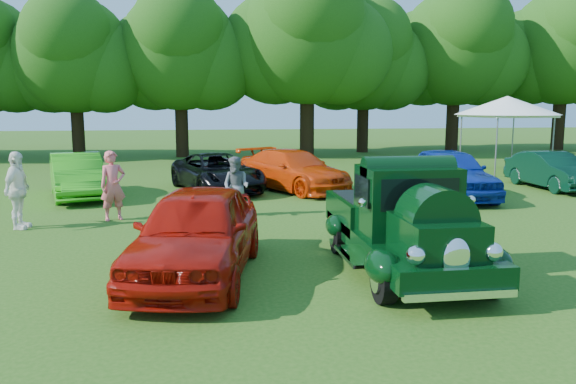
{
  "coord_description": "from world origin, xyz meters",
  "views": [
    {
      "loc": [
        -1.92,
        -10.84,
        3.15
      ],
      "look_at": [
        -0.02,
        2.07,
        1.1
      ],
      "focal_mm": 35.0,
      "sensor_mm": 36.0,
      "label": 1
    }
  ],
  "objects": [
    {
      "name": "hero_pickup",
      "position": [
        1.74,
        -0.83,
        0.88
      ],
      "size": [
        2.41,
        5.17,
        2.02
      ],
      "color": "black",
      "rests_on": "ground"
    },
    {
      "name": "spectator_white",
      "position": [
        -6.65,
        4.0,
        0.99
      ],
      "size": [
        0.64,
        1.22,
        1.98
      ],
      "primitive_type": "imported",
      "rotation": [
        0.0,
        0.0,
        1.43
      ],
      "color": "white",
      "rests_on": "ground"
    },
    {
      "name": "back_car_orange",
      "position": [
        1.26,
        9.38,
        0.74
      ],
      "size": [
        4.33,
        5.47,
        1.48
      ],
      "primitive_type": "imported",
      "rotation": [
        0.0,
        0.0,
        0.51
      ],
      "color": "red",
      "rests_on": "ground"
    },
    {
      "name": "ground",
      "position": [
        0.0,
        0.0,
        0.0
      ],
      "size": [
        120.0,
        120.0,
        0.0
      ],
      "primitive_type": "plane",
      "color": "#255313",
      "rests_on": "ground"
    },
    {
      "name": "back_car_blue",
      "position": [
        6.26,
        7.04,
        0.84
      ],
      "size": [
        2.19,
        5.01,
        1.68
      ],
      "primitive_type": "imported",
      "rotation": [
        0.0,
        0.0,
        -0.04
      ],
      "color": "#0D2897",
      "rests_on": "ground"
    },
    {
      "name": "tree_line",
      "position": [
        -1.85,
        24.21,
        6.76
      ],
      "size": [
        61.6,
        10.6,
        11.97
      ],
      "color": "black",
      "rests_on": "ground"
    },
    {
      "name": "back_car_lime",
      "position": [
        -6.26,
        8.88,
        0.75
      ],
      "size": [
        2.79,
        4.8,
        1.5
      ],
      "primitive_type": "imported",
      "rotation": [
        0.0,
        0.0,
        0.28
      ],
      "color": "#2BA516",
      "rests_on": "ground"
    },
    {
      "name": "spectator_pink",
      "position": [
        -4.44,
        4.79,
        0.95
      ],
      "size": [
        0.82,
        0.71,
        1.9
      ],
      "primitive_type": "imported",
      "rotation": [
        0.0,
        0.0,
        0.44
      ],
      "color": "#EB6068",
      "rests_on": "ground"
    },
    {
      "name": "red_convertible",
      "position": [
        -2.11,
        -0.68,
        0.83
      ],
      "size": [
        2.87,
        5.17,
        1.66
      ],
      "primitive_type": "imported",
      "rotation": [
        0.0,
        0.0,
        -0.19
      ],
      "color": "#A30F07",
      "rests_on": "ground"
    },
    {
      "name": "canopy_tent",
      "position": [
        11.9,
        13.57,
        3.06
      ],
      "size": [
        5.14,
        5.14,
        3.52
      ],
      "rotation": [
        0.0,
        0.0,
        0.1
      ],
      "color": "white",
      "rests_on": "ground"
    },
    {
      "name": "spectator_grey",
      "position": [
        -1.09,
        4.79,
        0.85
      ],
      "size": [
        1.05,
        1.0,
        1.7
      ],
      "primitive_type": "imported",
      "rotation": [
        0.0,
        0.0,
        -0.62
      ],
      "color": "slate",
      "rests_on": "ground"
    },
    {
      "name": "back_car_green",
      "position": [
        10.9,
        8.38,
        0.69
      ],
      "size": [
        1.57,
        4.22,
        1.38
      ],
      "primitive_type": "imported",
      "rotation": [
        0.0,
        0.0,
        0.03
      ],
      "color": "black",
      "rests_on": "ground"
    },
    {
      "name": "back_car_black",
      "position": [
        -1.52,
        9.59,
        0.69
      ],
      "size": [
        3.74,
        5.41,
        1.37
      ],
      "primitive_type": "imported",
      "rotation": [
        0.0,
        0.0,
        0.33
      ],
      "color": "black",
      "rests_on": "ground"
    }
  ]
}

